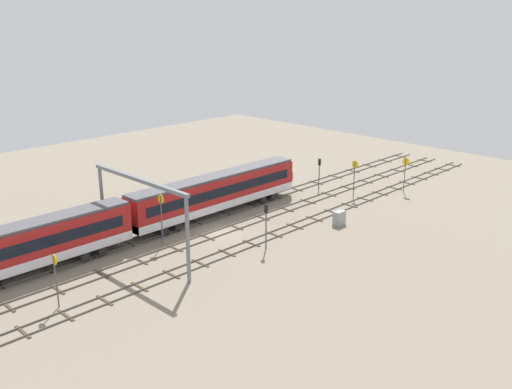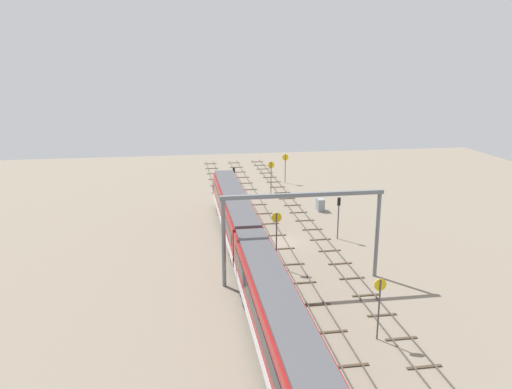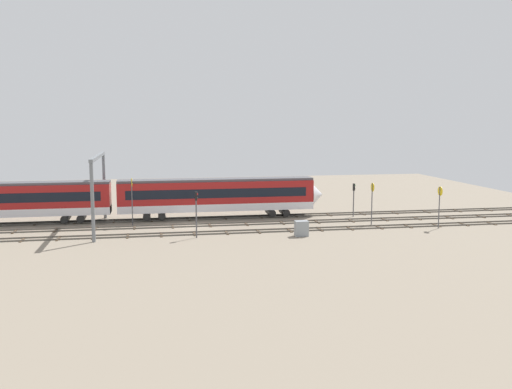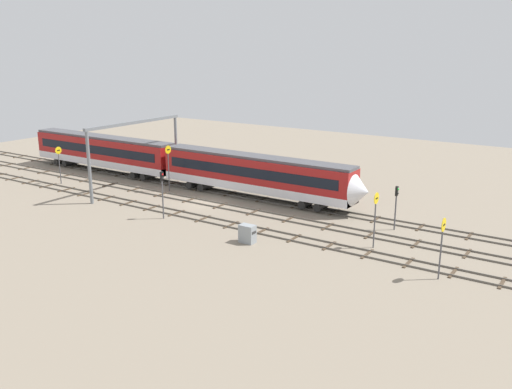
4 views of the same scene
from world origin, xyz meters
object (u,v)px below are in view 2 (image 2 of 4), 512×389
at_px(speed_sign_far_trackside, 271,173).
at_px(speed_sign_distant_end, 285,164).
at_px(overhead_gantry, 303,218).
at_px(signal_light_trackside_departure, 338,212).
at_px(speed_sign_mid_trackside, 276,232).
at_px(relay_cabinet, 320,205).
at_px(train, 248,249).
at_px(speed_sign_near_foreground, 379,300).
at_px(signal_light_trackside_approach, 234,177).

xyz_separation_m(speed_sign_far_trackside, speed_sign_distant_end, (6.54, -3.59, -0.06)).
height_order(speed_sign_far_trackside, speed_sign_distant_end, speed_sign_far_trackside).
xyz_separation_m(overhead_gantry, signal_light_trackside_departure, (10.30, -6.74, -2.91)).
bearing_deg(signal_light_trackside_departure, speed_sign_distant_end, 0.40).
distance_m(speed_sign_mid_trackside, relay_cabinet, 20.28).
bearing_deg(speed_sign_mid_trackside, speed_sign_distant_end, -13.53).
bearing_deg(train, speed_sign_far_trackside, -14.56).
relative_size(speed_sign_near_foreground, relay_cabinet, 2.89).
bearing_deg(train, speed_sign_mid_trackside, -60.99).
bearing_deg(overhead_gantry, speed_sign_mid_trackside, 24.83).
relative_size(overhead_gantry, speed_sign_far_trackside, 2.98).
height_order(speed_sign_far_trackside, relay_cabinet, speed_sign_far_trackside).
bearing_deg(relay_cabinet, speed_sign_near_foreground, 171.30).
relative_size(overhead_gantry, speed_sign_mid_trackside, 2.66).
xyz_separation_m(speed_sign_mid_trackside, signal_light_trackside_departure, (6.77, -8.37, -0.47)).
distance_m(speed_sign_far_trackside, signal_light_trackside_departure, 21.01).
bearing_deg(speed_sign_mid_trackside, speed_sign_near_foreground, -161.58).
distance_m(speed_sign_mid_trackside, speed_sign_distant_end, 34.95).
bearing_deg(speed_sign_distant_end, signal_light_trackside_departure, -179.60).
relative_size(speed_sign_far_trackside, speed_sign_distant_end, 1.03).
distance_m(speed_sign_distant_end, signal_light_trackside_departure, 27.21).
xyz_separation_m(speed_sign_near_foreground, speed_sign_distant_end, (47.93, -3.53, 0.15)).
xyz_separation_m(speed_sign_near_foreground, speed_sign_far_trackside, (41.38, 0.05, 0.21)).
bearing_deg(overhead_gantry, speed_sign_distant_end, -9.90).
xyz_separation_m(speed_sign_near_foreground, signal_light_trackside_departure, (20.72, -3.72, 0.08)).
bearing_deg(relay_cabinet, overhead_gantry, 159.69).
xyz_separation_m(speed_sign_mid_trackside, speed_sign_far_trackside, (27.44, -4.59, -0.34)).
bearing_deg(signal_light_trackside_approach, signal_light_trackside_departure, -155.35).
relative_size(speed_sign_near_foreground, speed_sign_mid_trackside, 0.85).
bearing_deg(speed_sign_distant_end, speed_sign_near_foreground, 175.79).
height_order(speed_sign_mid_trackside, signal_light_trackside_approach, speed_sign_mid_trackside).
bearing_deg(overhead_gantry, relay_cabinet, -20.31).
bearing_deg(signal_light_trackside_approach, speed_sign_near_foreground, -172.16).
height_order(overhead_gantry, signal_light_trackside_departure, overhead_gantry).
xyz_separation_m(overhead_gantry, signal_light_trackside_approach, (30.78, 2.66, -3.26)).
bearing_deg(signal_light_trackside_approach, train, 176.17).
xyz_separation_m(overhead_gantry, relay_cabinet, (21.23, -7.86, -5.23)).
xyz_separation_m(speed_sign_far_trackside, relay_cabinet, (-9.74, -4.90, -2.45)).
bearing_deg(speed_sign_far_trackside, relay_cabinet, -153.30).
height_order(overhead_gantry, relay_cabinet, overhead_gantry).
bearing_deg(speed_sign_near_foreground, relay_cabinet, -8.70).
distance_m(train, overhead_gantry, 6.01).
bearing_deg(speed_sign_mid_trackside, relay_cabinet, -28.19).
relative_size(speed_sign_near_foreground, signal_light_trackside_approach, 1.11).
bearing_deg(overhead_gantry, speed_sign_far_trackside, -5.46).
xyz_separation_m(speed_sign_mid_trackside, speed_sign_distant_end, (33.98, -8.18, -0.40)).
distance_m(speed_sign_far_trackside, signal_light_trackside_approach, 5.64).
height_order(speed_sign_distant_end, relay_cabinet, speed_sign_distant_end).
distance_m(speed_sign_mid_trackside, speed_sign_far_trackside, 27.82).
height_order(train, signal_light_trackside_departure, train).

